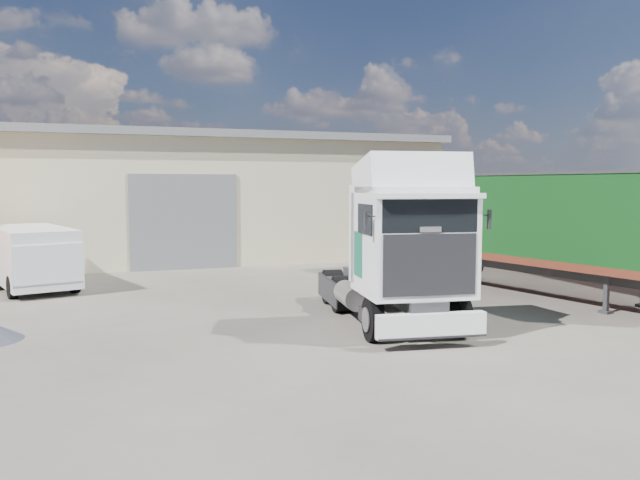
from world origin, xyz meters
name	(u,v)px	position (x,y,z in m)	size (l,w,h in m)	color
ground	(324,318)	(0.00, 0.00, 0.00)	(120.00, 120.00, 0.00)	#282521
warehouse	(75,197)	(-6.00, 16.00, 2.66)	(30.60, 12.60, 5.42)	#BAB18F
brick_boundary_wall	(549,235)	(11.50, 6.00, 1.25)	(0.35, 26.00, 2.50)	brown
tractor_unit	(401,256)	(1.26, -1.52, 1.62)	(2.96, 5.99, 3.84)	black
box_trailer	(519,220)	(6.86, 1.76, 2.15)	(4.45, 10.86, 3.53)	#2D2D30
panel_van	(33,258)	(-6.95, 6.93, 0.97)	(3.09, 4.95, 1.88)	black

